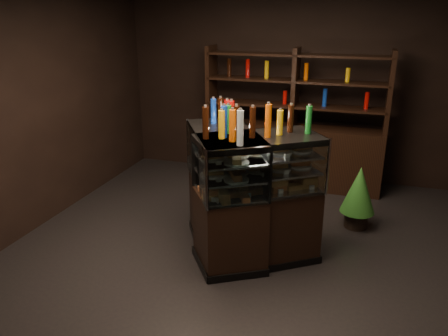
{
  "coord_description": "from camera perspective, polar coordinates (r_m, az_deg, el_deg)",
  "views": [
    {
      "loc": [
        1.07,
        -4.1,
        2.45
      ],
      "look_at": [
        -0.14,
        -0.25,
        1.01
      ],
      "focal_mm": 35.0,
      "sensor_mm": 36.0,
      "label": 1
    }
  ],
  "objects": [
    {
      "name": "ground",
      "position": [
        4.89,
        2.51,
        -10.38
      ],
      "size": [
        5.0,
        5.0,
        0.0
      ],
      "primitive_type": "plane",
      "color": "black",
      "rests_on": "ground"
    },
    {
      "name": "room_shell",
      "position": [
        4.27,
        2.9,
        12.81
      ],
      "size": [
        5.02,
        5.02,
        3.01
      ],
      "color": "black",
      "rests_on": "ground"
    },
    {
      "name": "display_case",
      "position": [
        4.58,
        2.15,
        -6.21
      ],
      "size": [
        1.61,
        1.37,
        1.34
      ],
      "rotation": [
        0.0,
        0.0,
        -0.22
      ],
      "color": "black",
      "rests_on": "ground"
    },
    {
      "name": "food_display",
      "position": [
        4.36,
        2.22,
        0.46
      ],
      "size": [
        1.25,
        1.07,
        0.42
      ],
      "color": "#DD874F",
      "rests_on": "display_case"
    },
    {
      "name": "bottles_top",
      "position": [
        4.23,
        2.34,
        6.33
      ],
      "size": [
        1.08,
        0.93,
        0.3
      ],
      "color": "#D8590A",
      "rests_on": "display_case"
    },
    {
      "name": "potted_conifer",
      "position": [
        5.37,
        17.25,
        -2.61
      ],
      "size": [
        0.41,
        0.41,
        0.87
      ],
      "rotation": [
        0.0,
        0.0,
        -0.26
      ],
      "color": "black",
      "rests_on": "ground"
    },
    {
      "name": "back_shelving",
      "position": [
        6.48,
        8.88,
        2.9
      ],
      "size": [
        2.56,
        0.45,
        2.0
      ],
      "rotation": [
        0.0,
        0.0,
        -0.01
      ],
      "color": "black",
      "rests_on": "ground"
    }
  ]
}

